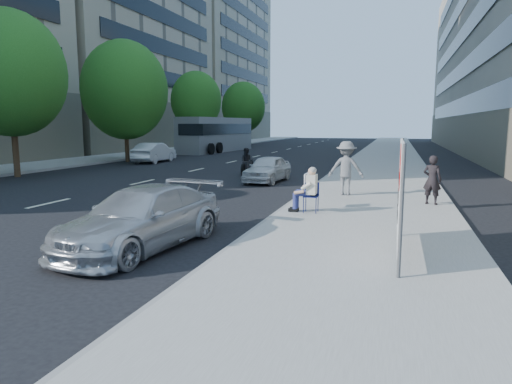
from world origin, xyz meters
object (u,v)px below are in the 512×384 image
(seated_protester, at_px, (307,187))
(jogger, at_px, (346,168))
(white_sedan_mid, at_px, (154,153))
(white_sedan_near, at_px, (267,169))
(protest_banner, at_px, (400,190))
(parked_sedan, at_px, (142,218))
(bus, at_px, (217,135))
(motorcycle, at_px, (247,163))
(pedestrian_woman, at_px, (432,180))

(seated_protester, bearing_deg, jogger, 78.91)
(seated_protester, relative_size, white_sedan_mid, 0.31)
(jogger, xyz_separation_m, white_sedan_near, (-4.00, 3.87, -0.49))
(seated_protester, xyz_separation_m, jogger, (0.71, 3.61, 0.23))
(seated_protester, distance_m, white_sedan_mid, 20.98)
(jogger, height_order, protest_banner, protest_banner)
(protest_banner, xyz_separation_m, parked_sedan, (-5.28, -0.61, -0.75))
(white_sedan_near, bearing_deg, white_sedan_mid, 145.98)
(protest_banner, xyz_separation_m, bus, (-17.05, 32.97, 0.23))
(parked_sedan, xyz_separation_m, bus, (-11.77, 33.57, 0.98))
(parked_sedan, distance_m, motorcycle, 14.56)
(seated_protester, relative_size, jogger, 0.68)
(protest_banner, distance_m, white_sedan_mid, 25.44)
(pedestrian_woman, relative_size, protest_banner, 0.51)
(seated_protester, xyz_separation_m, white_sedan_near, (-3.29, 7.48, -0.26))
(white_sedan_mid, bearing_deg, pedestrian_woman, 139.71)
(seated_protester, height_order, protest_banner, protest_banner)
(seated_protester, distance_m, protest_banner, 4.51)
(white_sedan_near, bearing_deg, jogger, -40.10)
(parked_sedan, bearing_deg, motorcycle, 106.99)
(parked_sedan, height_order, white_sedan_near, parked_sedan)
(jogger, bearing_deg, bus, -61.57)
(protest_banner, height_order, motorcycle, protest_banner)
(seated_protester, distance_m, white_sedan_near, 8.18)
(white_sedan_mid, height_order, bus, bus)
(parked_sedan, xyz_separation_m, white_sedan_near, (-0.50, 11.81, -0.04))
(seated_protester, relative_size, white_sedan_near, 0.36)
(motorcycle, bearing_deg, jogger, -52.19)
(pedestrian_woman, bearing_deg, white_sedan_mid, -17.76)
(motorcycle, bearing_deg, pedestrian_woman, -45.88)
(jogger, bearing_deg, parked_sedan, 63.89)
(pedestrian_woman, bearing_deg, jogger, -3.50)
(pedestrian_woman, distance_m, white_sedan_mid, 21.91)
(seated_protester, height_order, white_sedan_near, seated_protester)
(seated_protester, distance_m, motorcycle, 11.28)
(pedestrian_woman, relative_size, white_sedan_mid, 0.37)
(jogger, relative_size, protest_banner, 0.63)
(jogger, relative_size, white_sedan_mid, 0.46)
(white_sedan_mid, bearing_deg, motorcycle, 144.09)
(jogger, relative_size, motorcycle, 0.93)
(jogger, relative_size, parked_sedan, 0.43)
(white_sedan_near, bearing_deg, bus, 121.38)
(seated_protester, height_order, jogger, jogger)
(pedestrian_woman, height_order, parked_sedan, pedestrian_woman)
(protest_banner, xyz_separation_m, motorcycle, (-7.62, 13.77, -0.76))
(white_sedan_near, bearing_deg, parked_sedan, -83.56)
(jogger, relative_size, pedestrian_woman, 1.23)
(seated_protester, height_order, motorcycle, seated_protester)
(pedestrian_woman, xyz_separation_m, white_sedan_mid, (-17.37, 13.35, -0.24))
(seated_protester, relative_size, motorcycle, 0.64)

